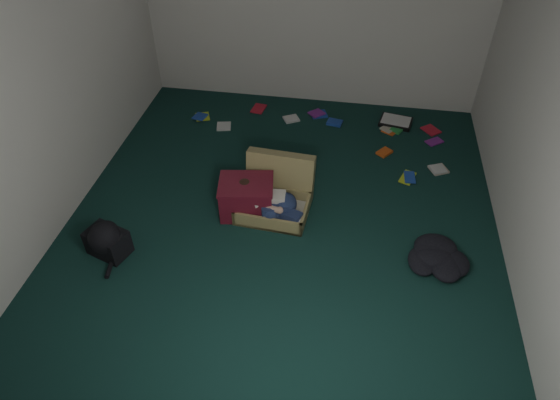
% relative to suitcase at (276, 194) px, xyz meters
% --- Properties ---
extents(floor, '(4.50, 4.50, 0.00)m').
position_rel_suitcase_xyz_m(floor, '(0.09, -0.16, -0.15)').
color(floor, '#102E29').
rests_on(floor, ground).
extents(wall_front, '(4.50, 0.00, 4.50)m').
position_rel_suitcase_xyz_m(wall_front, '(0.09, -2.41, 1.15)').
color(wall_front, silver).
rests_on(wall_front, ground).
extents(wall_left, '(0.00, 4.50, 4.50)m').
position_rel_suitcase_xyz_m(wall_left, '(-1.91, -0.16, 1.15)').
color(wall_left, silver).
rests_on(wall_left, ground).
extents(wall_right, '(0.00, 4.50, 4.50)m').
position_rel_suitcase_xyz_m(wall_right, '(2.09, -0.16, 1.15)').
color(wall_right, silver).
rests_on(wall_right, ground).
extents(suitcase, '(0.71, 0.69, 0.49)m').
position_rel_suitcase_xyz_m(suitcase, '(0.00, 0.00, 0.00)').
color(suitcase, '#9E8F57').
rests_on(suitcase, floor).
extents(person, '(0.71, 0.38, 0.30)m').
position_rel_suitcase_xyz_m(person, '(-0.06, -0.16, 0.04)').
color(person, silver).
rests_on(person, suitcase).
extents(maroon_bin, '(0.56, 0.47, 0.35)m').
position_rel_suitcase_xyz_m(maroon_bin, '(-0.26, -0.13, 0.03)').
color(maroon_bin, maroon).
rests_on(maroon_bin, floor).
extents(backpack, '(0.52, 0.47, 0.26)m').
position_rel_suitcase_xyz_m(backpack, '(-1.34, -0.85, -0.02)').
color(backpack, black).
rests_on(backpack, floor).
extents(clothing_pile, '(0.46, 0.40, 0.13)m').
position_rel_suitcase_xyz_m(clothing_pile, '(1.51, -0.49, -0.08)').
color(clothing_pile, black).
rests_on(clothing_pile, floor).
extents(paper_tray, '(0.42, 0.34, 0.05)m').
position_rel_suitcase_xyz_m(paper_tray, '(1.17, 1.69, -0.12)').
color(paper_tray, black).
rests_on(paper_tray, floor).
extents(book_scatter, '(2.98, 1.33, 0.02)m').
position_rel_suitcase_xyz_m(book_scatter, '(0.58, 1.38, -0.14)').
color(book_scatter, '#C0D926').
rests_on(book_scatter, floor).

